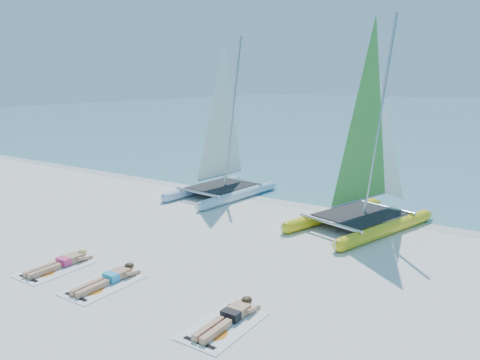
# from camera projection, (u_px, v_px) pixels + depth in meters

# --- Properties ---
(ground) EXTENTS (140.00, 140.00, 0.00)m
(ground) POSITION_uv_depth(u_px,v_px,m) (212.00, 243.00, 13.54)
(ground) COLOR white
(ground) RESTS_ON ground
(wet_sand_strip) EXTENTS (140.00, 1.40, 0.01)m
(wet_sand_strip) POSITION_uv_depth(u_px,v_px,m) (298.00, 203.00, 18.00)
(wet_sand_strip) COLOR silver
(wet_sand_strip) RESTS_ON ground
(catamaran_blue) EXTENTS (2.73, 5.01, 6.57)m
(catamaran_blue) POSITION_uv_depth(u_px,v_px,m) (222.00, 148.00, 18.71)
(catamaran_blue) COLOR silver
(catamaran_blue) RESTS_ON ground
(catamaran_yellow) EXTENTS (3.74, 5.56, 6.90)m
(catamaran_yellow) POSITION_uv_depth(u_px,v_px,m) (372.00, 159.00, 14.88)
(catamaran_yellow) COLOR gold
(catamaran_yellow) RESTS_ON ground
(towel_a) EXTENTS (1.00, 1.85, 0.02)m
(towel_a) POSITION_uv_depth(u_px,v_px,m) (56.00, 268.00, 11.72)
(towel_a) COLOR white
(towel_a) RESTS_ON ground
(sunbather_a) EXTENTS (0.37, 1.73, 0.26)m
(sunbather_a) POSITION_uv_depth(u_px,v_px,m) (62.00, 262.00, 11.85)
(sunbather_a) COLOR tan
(sunbather_a) RESTS_ON towel_a
(towel_b) EXTENTS (1.00, 1.85, 0.02)m
(towel_b) POSITION_uv_depth(u_px,v_px,m) (103.00, 285.00, 10.77)
(towel_b) COLOR white
(towel_b) RESTS_ON ground
(sunbather_b) EXTENTS (0.37, 1.73, 0.26)m
(sunbather_b) POSITION_uv_depth(u_px,v_px,m) (110.00, 278.00, 10.91)
(sunbather_b) COLOR tan
(sunbather_b) RESTS_ON towel_b
(towel_c) EXTENTS (1.00, 1.85, 0.02)m
(towel_c) POSITION_uv_depth(u_px,v_px,m) (224.00, 325.00, 9.01)
(towel_c) COLOR white
(towel_c) RESTS_ON ground
(sunbather_c) EXTENTS (0.37, 1.73, 0.26)m
(sunbather_c) POSITION_uv_depth(u_px,v_px,m) (230.00, 316.00, 9.14)
(sunbather_c) COLOR tan
(sunbather_c) RESTS_ON towel_c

